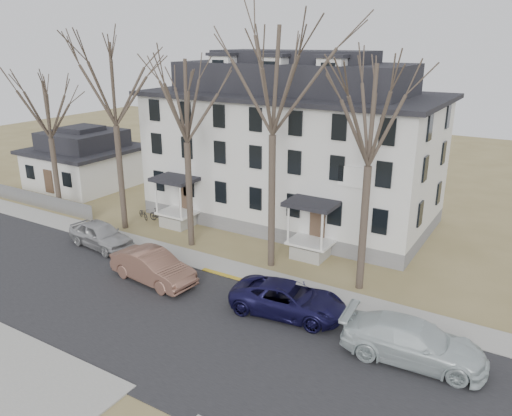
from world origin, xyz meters
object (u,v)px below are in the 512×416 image
Objects in this scene: car_white at (413,342)px; bicycle_right at (159,216)px; car_silver at (101,235)px; car_navy at (288,300)px; tree_far_left at (112,79)px; tree_bungalow at (47,106)px; tree_mid_right at (372,109)px; bicycle_left at (143,214)px; small_house at (85,161)px; tree_center at (273,73)px; car_tan at (153,267)px; tree_mid_left at (185,95)px; boarding_house at (291,147)px.

car_white reaches higher than bicycle_right.
car_silver reaches higher than car_navy.
tree_far_left reaches higher than tree_bungalow.
bicycle_left is at bearing 173.55° from tree_mid_right.
tree_far_left reaches higher than tree_mid_right.
small_house is 0.59× the size of tree_center.
car_silver is at bearing -37.81° from small_house.
car_white is (6.16, -0.59, 0.08)m from car_navy.
car_navy is at bearing -11.16° from tree_bungalow.
tree_mid_right is (28.50, -6.20, 7.35)m from small_house.
tree_bungalow is at bearing 180.00° from tree_far_left.
small_house is at bearing 68.77° from bicycle_right.
bicycle_right is at bearing 172.58° from tree_mid_right.
car_tan is 9.65m from bicycle_right.
car_tan is 3.48× the size of bicycle_left.
car_white reaches higher than car_navy.
car_silver is 3.24× the size of bicycle_left.
car_navy is at bearing -77.82° from car_tan.
small_house is at bearing 150.61° from tree_far_left.
tree_mid_left is at bearing 67.42° from car_white.
car_tan is 10.51m from bicycle_left.
car_silver is (12.34, -9.58, -1.41)m from small_house.
small_house is 13.07m from bicycle_right.
tree_center is at bearing -15.08° from small_house.
tree_mid_right is 10.90m from car_white.
car_tan is at bearing -108.33° from bicycle_left.
tree_far_left is 1.08× the size of tree_mid_right.
car_navy is at bearing -51.92° from tree_center.
small_house is 19.53m from tree_mid_left.
car_white is 21.56m from bicycle_right.
tree_far_left is 0.93× the size of tree_center.
tree_mid_left is at bearing -116.99° from bicycle_right.
tree_center is 12.34m from car_tan.
tree_far_left is at bearing 180.00° from tree_center.
tree_bungalow is (-16.00, -8.15, 2.74)m from boarding_house.
tree_center is (3.00, -8.15, 5.71)m from boarding_house.
boarding_house reaches higher than tree_bungalow.
tree_mid_left is 6.18m from tree_center.
car_silver is at bearing -22.06° from tree_bungalow.
tree_mid_right is at bearing 34.69° from car_white.
boarding_house is 13.12m from tree_far_left.
car_tan is at bearing -96.35° from boarding_house.
bicycle_left is (-15.57, 6.42, -0.38)m from car_navy.
tree_mid_left reaches higher than car_tan.
tree_mid_right is at bearing 0.00° from tree_far_left.
tree_center is (6.00, 0.00, 1.48)m from tree_mid_left.
boarding_house is at bearing 69.80° from tree_mid_left.
car_silver is 0.93× the size of car_tan.
small_house is 1.47× the size of car_white.
bicycle_right is (-7.71, -6.04, -4.89)m from boarding_house.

